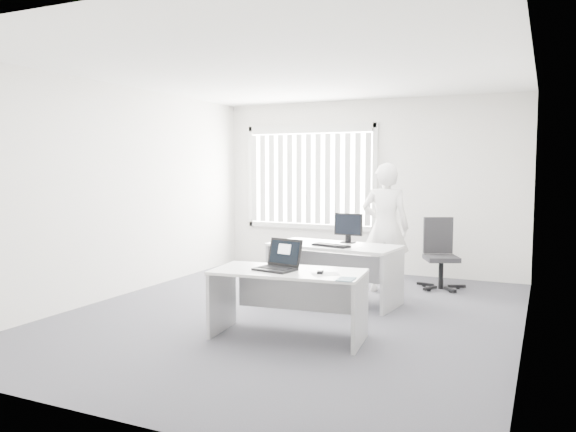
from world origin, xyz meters
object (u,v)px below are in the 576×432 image
at_px(desk_near, 288,289).
at_px(laptop, 275,255).
at_px(monitor, 348,228).
at_px(desk_far, 334,260).
at_px(office_chair, 440,266).
at_px(person, 385,228).

xyz_separation_m(desk_near, laptop, (-0.12, -0.06, 0.34)).
bearing_deg(laptop, monitor, 96.88).
xyz_separation_m(desk_far, laptop, (-0.01, -1.68, 0.31)).
distance_m(office_chair, person, 1.03).
relative_size(desk_near, person, 0.89).
bearing_deg(desk_near, office_chair, 65.71).
relative_size(laptop, monitor, 1.02).
relative_size(person, monitor, 4.63).
height_order(office_chair, monitor, monitor).
distance_m(desk_near, person, 2.52).
distance_m(desk_near, desk_far, 1.63).
xyz_separation_m(desk_near, person, (0.33, 2.47, 0.39)).
bearing_deg(person, laptop, 72.48).
height_order(office_chair, laptop, office_chair).
bearing_deg(office_chair, desk_far, -152.90).
bearing_deg(person, desk_near, 74.93).
distance_m(office_chair, monitor, 1.65).
bearing_deg(person, monitor, 55.21).
bearing_deg(office_chair, desk_near, -132.84).
bearing_deg(desk_near, laptop, -159.82).
distance_m(laptop, monitor, 1.91).
height_order(person, monitor, person).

